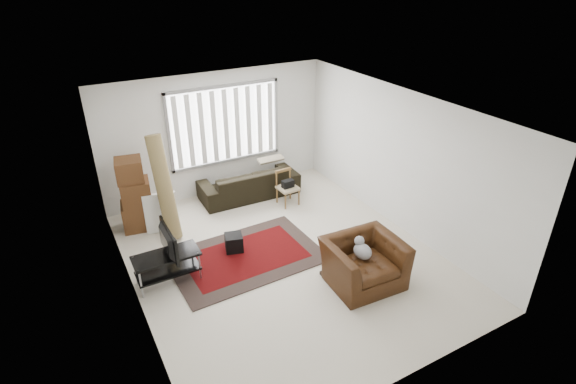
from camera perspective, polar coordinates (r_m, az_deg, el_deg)
name	(u,v)px	position (r m, az deg, el deg)	size (l,w,h in m)	color
room	(270,156)	(7.60, -2.27, 4.57)	(6.00, 6.02, 2.71)	beige
persian_rug	(246,257)	(8.10, -5.40, -8.17)	(2.64, 1.80, 0.02)	black
tv_stand	(167,262)	(7.56, -15.13, -8.61)	(1.05, 0.47, 0.53)	black
tv	(164,242)	(7.35, -15.50, -6.14)	(0.85, 0.11, 0.49)	black
subwoofer	(234,243)	(8.19, -6.89, -6.39)	(0.31, 0.31, 0.31)	black
moving_boxes	(135,197)	(9.06, -18.82, -0.58)	(0.67, 0.63, 1.45)	#57351B
white_flatpack	(161,213)	(8.95, -15.83, -2.52)	(0.62, 0.09, 0.78)	silver
rolled_rug	(164,188)	(8.54, -15.46, 0.53)	(0.29, 0.29, 1.96)	olive
sofa	(249,178)	(9.92, -4.99, 1.72)	(2.18, 0.94, 0.84)	black
side_chair	(287,186)	(9.55, -0.08, 0.77)	(0.43, 0.43, 0.76)	#938260
armchair	(364,260)	(7.36, 9.62, -8.47)	(1.24, 1.09, 0.87)	#361C0B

